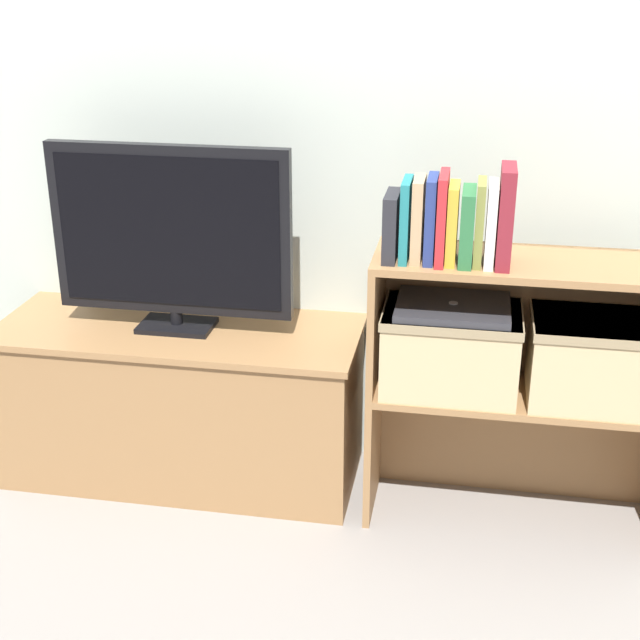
{
  "coord_description": "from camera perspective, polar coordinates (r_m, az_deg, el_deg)",
  "views": [
    {
      "loc": [
        0.41,
        -2.13,
        1.55
      ],
      "look_at": [
        0.0,
        0.15,
        0.58
      ],
      "focal_mm": 50.0,
      "sensor_mm": 36.0,
      "label": 1
    }
  ],
  "objects": [
    {
      "name": "book_mustard",
      "position": [
        2.33,
        8.48,
        6.13
      ],
      "size": [
        0.03,
        0.12,
        0.21
      ],
      "color": "gold",
      "rests_on": "bookshelf_upper_tier"
    },
    {
      "name": "ground_plane",
      "position": [
        2.67,
        -0.57,
        -12.83
      ],
      "size": [
        16.0,
        16.0,
        0.0
      ],
      "primitive_type": "plane",
      "color": "gray"
    },
    {
      "name": "wall_back",
      "position": [
        2.64,
        1.19,
        15.04
      ],
      "size": [
        10.0,
        0.05,
        2.4
      ],
      "color": "#B2BCB2",
      "rests_on": "ground_plane"
    },
    {
      "name": "book_forest",
      "position": [
        2.33,
        9.41,
        5.93
      ],
      "size": [
        0.03,
        0.15,
        0.19
      ],
      "color": "#286638",
      "rests_on": "bookshelf_upper_tier"
    },
    {
      "name": "laptop",
      "position": [
        2.44,
        8.51,
        0.84
      ],
      "size": [
        0.31,
        0.24,
        0.02
      ],
      "color": "#2D2D33",
      "rests_on": "storage_basket_left"
    },
    {
      "name": "bookshelf_upper_tier",
      "position": [
        2.5,
        13.13,
        1.18
      ],
      "size": [
        0.84,
        0.29,
        0.38
      ],
      "color": "olive",
      "rests_on": "bookshelf_lower_tier"
    },
    {
      "name": "storage_basket_right",
      "position": [
        2.51,
        17.48,
        -2.27
      ],
      "size": [
        0.38,
        0.26,
        0.23
      ],
      "color": "tan",
      "rests_on": "bookshelf_lower_tier"
    },
    {
      "name": "book_crimson",
      "position": [
        2.33,
        7.83,
        6.49
      ],
      "size": [
        0.02,
        0.15,
        0.23
      ],
      "color": "#B22328",
      "rests_on": "bookshelf_upper_tier"
    },
    {
      "name": "book_olive",
      "position": [
        2.33,
        10.18,
        6.16
      ],
      "size": [
        0.02,
        0.12,
        0.22
      ],
      "color": "olive",
      "rests_on": "bookshelf_upper_tier"
    },
    {
      "name": "book_ivory",
      "position": [
        2.33,
        10.9,
        6.05
      ],
      "size": [
        0.02,
        0.13,
        0.21
      ],
      "color": "silver",
      "rests_on": "bookshelf_upper_tier"
    },
    {
      "name": "book_charcoal",
      "position": [
        2.34,
        4.6,
        6.02
      ],
      "size": [
        0.04,
        0.14,
        0.18
      ],
      "color": "#232328",
      "rests_on": "bookshelf_upper_tier"
    },
    {
      "name": "storage_basket_left",
      "position": [
        2.48,
        8.36,
        -1.67
      ],
      "size": [
        0.38,
        0.26,
        0.23
      ],
      "color": "tan",
      "rests_on": "bookshelf_lower_tier"
    },
    {
      "name": "book_teal",
      "position": [
        2.33,
        5.52,
        6.4
      ],
      "size": [
        0.02,
        0.13,
        0.21
      ],
      "color": "#1E7075",
      "rests_on": "bookshelf_upper_tier"
    },
    {
      "name": "bookshelf_lower_tier",
      "position": [
        2.67,
        12.38,
        -6.73
      ],
      "size": [
        0.84,
        0.29,
        0.41
      ],
      "color": "olive",
      "rests_on": "ground_plane"
    },
    {
      "name": "book_maroon",
      "position": [
        2.32,
        11.8,
        6.51
      ],
      "size": [
        0.04,
        0.15,
        0.26
      ],
      "color": "maroon",
      "rests_on": "bookshelf_upper_tier"
    },
    {
      "name": "book_tan",
      "position": [
        2.33,
        6.29,
        6.41
      ],
      "size": [
        0.03,
        0.12,
        0.22
      ],
      "color": "tan",
      "rests_on": "bookshelf_upper_tier"
    },
    {
      "name": "book_navy",
      "position": [
        2.33,
        7.12,
        6.43
      ],
      "size": [
        0.03,
        0.13,
        0.22
      ],
      "color": "navy",
      "rests_on": "bookshelf_upper_tier"
    },
    {
      "name": "tv_stand",
      "position": [
        2.81,
        -8.82,
        -5.18
      ],
      "size": [
        1.1,
        0.43,
        0.5
      ],
      "color": "olive",
      "rests_on": "ground_plane"
    },
    {
      "name": "tv",
      "position": [
        2.6,
        -9.54,
        5.42
      ],
      "size": [
        0.71,
        0.14,
        0.55
      ],
      "color": "black",
      "rests_on": "tv_stand"
    }
  ]
}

